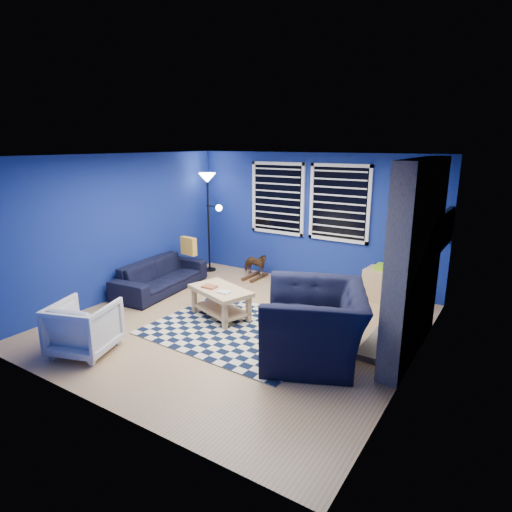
{
  "coord_description": "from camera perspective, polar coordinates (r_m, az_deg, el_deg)",
  "views": [
    {
      "loc": [
        3.45,
        -4.93,
        2.67
      ],
      "look_at": [
        0.12,
        0.3,
        1.03
      ],
      "focal_mm": 30.0,
      "sensor_mm": 36.0,
      "label": 1
    }
  ],
  "objects": [
    {
      "name": "wall_right",
      "position": [
        5.22,
        20.74,
        -1.94
      ],
      "size": [
        0.0,
        5.0,
        5.0
      ],
      "primitive_type": "plane",
      "rotation": [
        1.57,
        0.0,
        -1.57
      ],
      "color": "navy",
      "rests_on": "floor"
    },
    {
      "name": "tv",
      "position": [
        7.12,
        23.86,
        3.3
      ],
      "size": [
        0.07,
        1.0,
        0.58
      ],
      "color": "black",
      "rests_on": "wall_right"
    },
    {
      "name": "wall_left",
      "position": [
        7.86,
        -17.61,
        3.74
      ],
      "size": [
        0.0,
        5.0,
        5.0
      ],
      "primitive_type": "plane",
      "rotation": [
        1.57,
        0.0,
        1.57
      ],
      "color": "navy",
      "rests_on": "floor"
    },
    {
      "name": "floor_lamp",
      "position": [
        8.95,
        -6.37,
        8.54
      ],
      "size": [
        0.56,
        0.35,
        2.07
      ],
      "color": "black",
      "rests_on": "floor"
    },
    {
      "name": "floor",
      "position": [
        6.59,
        -2.31,
        -9.09
      ],
      "size": [
        5.0,
        5.0,
        0.0
      ],
      "primitive_type": "plane",
      "color": "tan",
      "rests_on": "ground"
    },
    {
      "name": "throw_pillow",
      "position": [
        8.34,
        -8.97,
        1.32
      ],
      "size": [
        0.37,
        0.16,
        0.34
      ],
      "primitive_type": "cube",
      "rotation": [
        0.0,
        0.0,
        -0.15
      ],
      "color": "gold",
      "rests_on": "sofa"
    },
    {
      "name": "window_left",
      "position": [
        8.57,
        2.88,
        7.67
      ],
      "size": [
        1.17,
        0.06,
        1.42
      ],
      "color": "black",
      "rests_on": "wall_back"
    },
    {
      "name": "window_right",
      "position": [
        8.01,
        11.04,
        6.91
      ],
      "size": [
        1.17,
        0.06,
        1.42
      ],
      "color": "black",
      "rests_on": "wall_back"
    },
    {
      "name": "wall_back",
      "position": [
        8.32,
        7.49,
        4.9
      ],
      "size": [
        5.0,
        0.0,
        5.0
      ],
      "primitive_type": "plane",
      "rotation": [
        1.57,
        0.0,
        0.0
      ],
      "color": "navy",
      "rests_on": "floor"
    },
    {
      "name": "coffee_table",
      "position": [
        6.72,
        -4.77,
        -5.42
      ],
      "size": [
        1.14,
        0.87,
        0.5
      ],
      "rotation": [
        0.0,
        0.0,
        -0.32
      ],
      "color": "tan",
      "rests_on": "rug"
    },
    {
      "name": "sofa",
      "position": [
        8.13,
        -12.55,
        -2.58
      ],
      "size": [
        2.03,
        0.97,
        0.57
      ],
      "primitive_type": "imported",
      "rotation": [
        0.0,
        0.0,
        1.68
      ],
      "color": "black",
      "rests_on": "floor"
    },
    {
      "name": "cabinet",
      "position": [
        7.74,
        16.8,
        -3.72
      ],
      "size": [
        0.7,
        0.49,
        0.65
      ],
      "rotation": [
        0.0,
        0.0,
        -0.06
      ],
      "color": "tan",
      "rests_on": "floor"
    },
    {
      "name": "armchair_big",
      "position": [
        5.51,
        7.77,
        -8.9
      ],
      "size": [
        1.81,
        1.72,
        0.93
      ],
      "primitive_type": "imported",
      "rotation": [
        0.0,
        0.0,
        -1.15
      ],
      "color": "black",
      "rests_on": "floor"
    },
    {
      "name": "ceiling",
      "position": [
        6.02,
        -2.56,
        13.22
      ],
      "size": [
        5.0,
        5.0,
        0.0
      ],
      "primitive_type": "plane",
      "rotation": [
        3.14,
        0.0,
        0.0
      ],
      "color": "white",
      "rests_on": "wall_back"
    },
    {
      "name": "rocking_horse",
      "position": [
        8.64,
        -0.13,
        -1.08
      ],
      "size": [
        0.3,
        0.57,
        0.46
      ],
      "primitive_type": "imported",
      "rotation": [
        0.0,
        0.0,
        1.68
      ],
      "color": "#482817",
      "rests_on": "floor"
    },
    {
      "name": "fireplace",
      "position": [
        5.73,
        20.38,
        -1.0
      ],
      "size": [
        0.65,
        2.0,
        2.5
      ],
      "color": "gray",
      "rests_on": "floor"
    },
    {
      "name": "rug",
      "position": [
        6.39,
        -2.19,
        -9.79
      ],
      "size": [
        2.57,
        2.09,
        0.02
      ],
      "primitive_type": "cube",
      "rotation": [
        0.0,
        0.0,
        -0.04
      ],
      "color": "black",
      "rests_on": "floor"
    },
    {
      "name": "armchair_bent",
      "position": [
        6.06,
        -21.94,
        -8.81
      ],
      "size": [
        0.95,
        0.96,
        0.7
      ],
      "primitive_type": "imported",
      "rotation": [
        0.0,
        0.0,
        3.46
      ],
      "color": "gray",
      "rests_on": "floor"
    }
  ]
}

